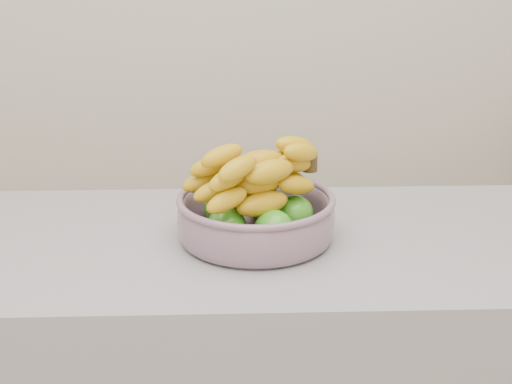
{
  "coord_description": "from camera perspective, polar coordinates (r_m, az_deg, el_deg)",
  "views": [
    {
      "loc": [
        0.05,
        -0.78,
        1.48
      ],
      "look_at": [
        0.1,
        0.54,
        1.0
      ],
      "focal_mm": 50.0,
      "sensor_mm": 36.0,
      "label": 1
    }
  ],
  "objects": [
    {
      "name": "fruit_bowl",
      "position": [
        1.42,
        0.01,
        -1.48
      ],
      "size": [
        0.32,
        0.32,
        0.18
      ],
      "rotation": [
        0.0,
        0.0,
        0.41
      ],
      "color": "#8A91A6",
      "rests_on": "counter"
    }
  ]
}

